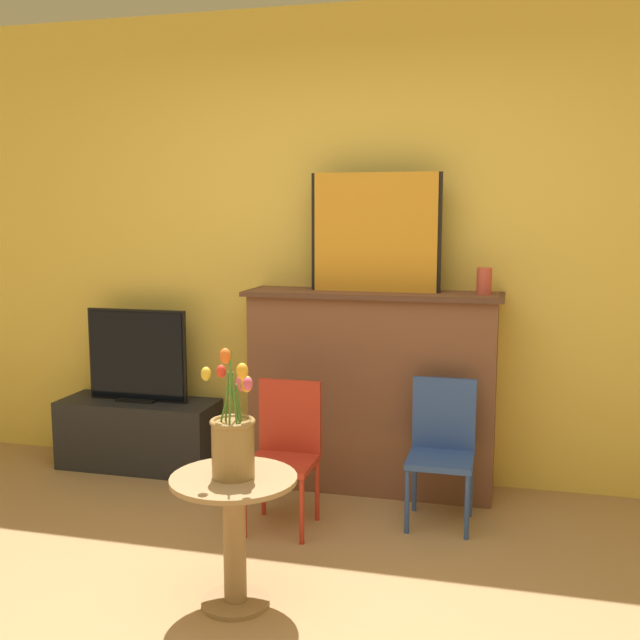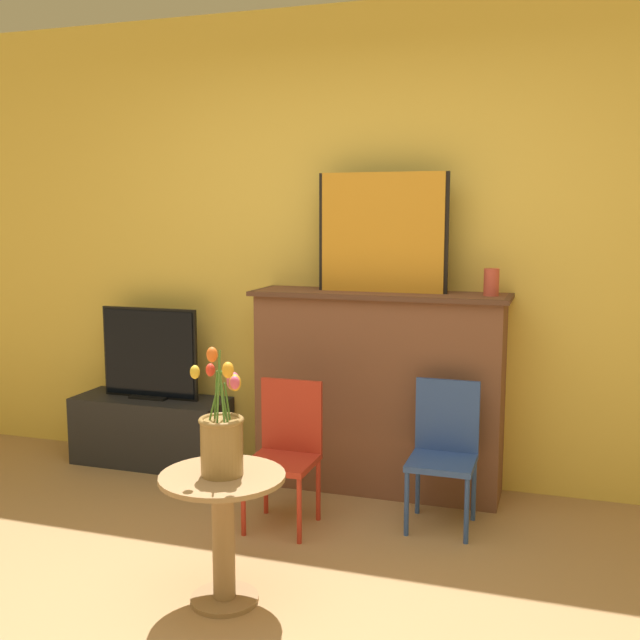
% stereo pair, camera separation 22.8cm
% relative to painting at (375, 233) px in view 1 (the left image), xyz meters
% --- Properties ---
extents(wall_back, '(8.00, 0.06, 2.70)m').
position_rel_painting_xyz_m(wall_back, '(-0.14, 0.20, -0.09)').
color(wall_back, '#EAC651').
rests_on(wall_back, ground).
extents(fireplace_mantel, '(1.41, 0.39, 1.12)m').
position_rel_painting_xyz_m(fireplace_mantel, '(-0.01, -0.01, -0.87)').
color(fireplace_mantel, brown).
rests_on(fireplace_mantel, ground).
extents(painting, '(0.72, 0.03, 0.65)m').
position_rel_painting_xyz_m(painting, '(0.00, 0.00, 0.00)').
color(painting, black).
rests_on(painting, fireplace_mantel).
extents(mantel_candle, '(0.08, 0.08, 0.14)m').
position_rel_painting_xyz_m(mantel_candle, '(0.59, -0.01, -0.25)').
color(mantel_candle, '#CC4C3D').
rests_on(mantel_candle, fireplace_mantel).
extents(tv_stand, '(0.96, 0.37, 0.42)m').
position_rel_painting_xyz_m(tv_stand, '(-1.45, -0.03, -1.23)').
color(tv_stand, '#232326').
rests_on(tv_stand, ground).
extents(tv_monitor, '(0.63, 0.12, 0.56)m').
position_rel_painting_xyz_m(tv_monitor, '(-1.45, -0.03, -0.75)').
color(tv_monitor, black).
rests_on(tv_monitor, tv_stand).
extents(chair_red, '(0.32, 0.32, 0.72)m').
position_rel_painting_xyz_m(chair_red, '(-0.33, -0.63, -1.04)').
color(chair_red, '#B22D1E').
rests_on(chair_red, ground).
extents(chair_blue, '(0.32, 0.32, 0.72)m').
position_rel_painting_xyz_m(chair_blue, '(0.42, -0.38, -1.04)').
color(chair_blue, '#2D4C99').
rests_on(chair_blue, ground).
extents(side_table, '(0.50, 0.50, 0.53)m').
position_rel_painting_xyz_m(side_table, '(-0.29, -1.43, -1.10)').
color(side_table, '#99754C').
rests_on(side_table, ground).
extents(vase_tulips, '(0.22, 0.25, 0.52)m').
position_rel_painting_xyz_m(vase_tulips, '(-0.29, -1.43, -0.76)').
color(vase_tulips, olive).
rests_on(vase_tulips, side_table).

